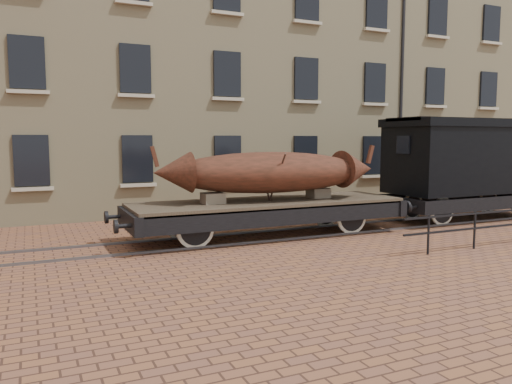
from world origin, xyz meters
name	(u,v)px	position (x,y,z in m)	size (l,w,h in m)	color
ground	(257,237)	(0.00, 0.00, 0.00)	(90.00, 90.00, 0.00)	brown
warehouse_cream	(228,55)	(3.00, 9.99, 7.00)	(40.00, 10.19, 14.00)	#CEBD8A
rail_track	(257,236)	(0.00, 0.00, 0.03)	(30.00, 1.52, 0.06)	#59595E
flatcar_wagon	(268,208)	(0.35, 0.00, 0.87)	(9.21, 2.50, 1.39)	#4D4232
iron_boat	(270,172)	(0.40, 0.00, 1.93)	(6.92, 2.60, 1.65)	#5C291B
goods_van	(469,157)	(8.45, 0.00, 2.28)	(7.03, 2.56, 3.63)	black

